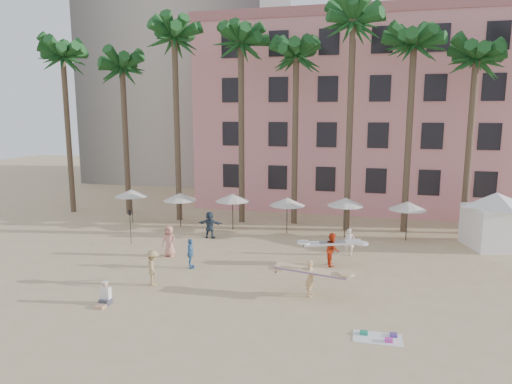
{
  "coord_description": "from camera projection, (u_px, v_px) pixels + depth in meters",
  "views": [
    {
      "loc": [
        4.49,
        -18.21,
        8.34
      ],
      "look_at": [
        -1.6,
        6.0,
        4.0
      ],
      "focal_mm": 32.0,
      "sensor_mm": 36.0,
      "label": 1
    }
  ],
  "objects": [
    {
      "name": "cabana",
      "position": [
        495.0,
        215.0,
        28.33
      ],
      "size": [
        5.53,
        5.53,
        3.5
      ],
      "color": "white",
      "rests_on": "ground"
    },
    {
      "name": "pink_hotel",
      "position": [
        400.0,
        117.0,
        41.7
      ],
      "size": [
        35.0,
        14.0,
        16.0
      ],
      "primitive_type": "cube",
      "color": "#DF8D88",
      "rests_on": "ground"
    },
    {
      "name": "ground",
      "position": [
        258.0,
        306.0,
        19.91
      ],
      "size": [
        120.0,
        120.0,
        0.0
      ],
      "primitive_type": "plane",
      "color": "#D1B789",
      "rests_on": "ground"
    },
    {
      "name": "carrier_white",
      "position": [
        332.0,
        248.0,
        25.13
      ],
      "size": [
        3.25,
        1.36,
        1.83
      ],
      "color": "red",
      "rests_on": "ground"
    },
    {
      "name": "seated_man",
      "position": [
        105.0,
        297.0,
        20.06
      ],
      "size": [
        0.45,
        0.78,
        1.02
      ],
      "color": "#3F3F4C",
      "rests_on": "ground"
    },
    {
      "name": "umbrella_row",
      "position": [
        259.0,
        199.0,
        32.17
      ],
      "size": [
        22.5,
        2.7,
        2.73
      ],
      "color": "#332B23",
      "rests_on": "ground"
    },
    {
      "name": "paddle",
      "position": [
        130.0,
        222.0,
        29.22
      ],
      "size": [
        0.18,
        0.04,
        2.23
      ],
      "color": "black",
      "rests_on": "ground"
    },
    {
      "name": "carrier_yellow",
      "position": [
        310.0,
        275.0,
        20.94
      ],
      "size": [
        3.24,
        0.76,
        1.72
      ],
      "color": "tan",
      "rests_on": "ground"
    },
    {
      "name": "beachgoers",
      "position": [
        197.0,
        243.0,
        26.57
      ],
      "size": [
        11.06,
        9.75,
        1.83
      ],
      "color": "tan",
      "rests_on": "ground"
    },
    {
      "name": "palm_row",
      "position": [
        317.0,
        46.0,
        31.9
      ],
      "size": [
        44.4,
        5.4,
        16.3
      ],
      "color": "brown",
      "rests_on": "ground"
    },
    {
      "name": "beach_towel",
      "position": [
        379.0,
        337.0,
        17.11
      ],
      "size": [
        1.81,
        1.02,
        0.14
      ],
      "color": "white",
      "rests_on": "ground"
    }
  ]
}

